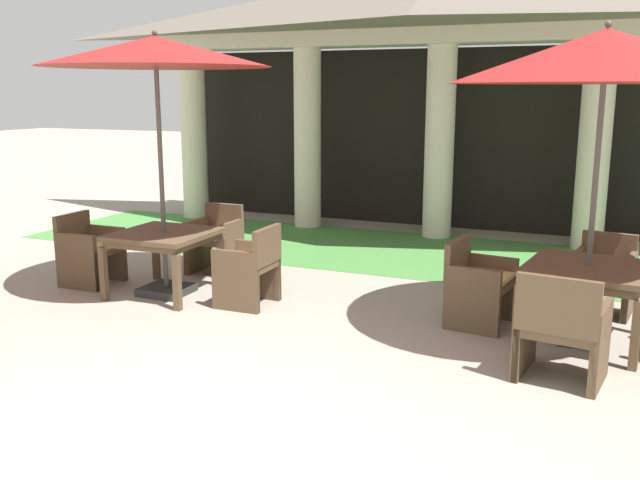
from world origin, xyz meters
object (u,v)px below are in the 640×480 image
at_px(patio_chair_near_foreground_east, 250,267).
at_px(patio_table_mid_right, 588,275).
at_px(patio_chair_mid_right_south, 561,330).
at_px(patio_umbrella_near_foreground, 155,55).
at_px(patio_table_near_foreground, 164,240).
at_px(patio_chair_near_foreground_west, 89,251).
at_px(patio_chair_near_foreground_north, 215,240).
at_px(patio_umbrella_mid_right, 606,57).
at_px(patio_chair_mid_right_west, 478,284).
at_px(terracotta_urn, 499,283).
at_px(patio_chair_mid_right_north, 604,276).

relative_size(patio_chair_near_foreground_east, patio_table_mid_right, 0.74).
bearing_deg(patio_chair_mid_right_south, patio_table_mid_right, 90.00).
bearing_deg(patio_umbrella_near_foreground, patio_chair_near_foreground_east, 0.33).
distance_m(patio_table_near_foreground, patio_chair_near_foreground_west, 1.09).
bearing_deg(patio_chair_mid_right_south, patio_table_near_foreground, 176.83).
relative_size(patio_chair_near_foreground_north, patio_umbrella_mid_right, 0.30).
distance_m(patio_chair_mid_right_west, patio_chair_mid_right_south, 1.41).
xyz_separation_m(patio_table_mid_right, patio_chair_mid_right_south, (-0.13, -0.99, -0.21)).
distance_m(patio_umbrella_mid_right, patio_chair_mid_right_south, 2.32).
height_order(patio_table_mid_right, terracotta_urn, patio_table_mid_right).
xyz_separation_m(patio_chair_near_foreground_east, patio_chair_near_foreground_west, (-2.14, -0.01, -0.01)).
distance_m(patio_table_mid_right, terracotta_urn, 1.44).
bearing_deg(patio_umbrella_near_foreground, patio_chair_mid_right_north, 14.67).
xyz_separation_m(patio_table_near_foreground, terracotta_urn, (3.48, 1.23, -0.43)).
relative_size(patio_chair_near_foreground_east, patio_chair_mid_right_north, 1.06).
bearing_deg(patio_chair_mid_right_north, patio_chair_mid_right_west, 44.91).
relative_size(patio_chair_near_foreground_west, patio_chair_mid_right_south, 0.93).
bearing_deg(patio_umbrella_mid_right, patio_chair_near_foreground_north, 168.84).
xyz_separation_m(patio_table_near_foreground, patio_table_mid_right, (4.39, 0.20, 0.01)).
distance_m(patio_chair_near_foreground_east, patio_chair_mid_right_north, 3.65).
bearing_deg(terracotta_urn, patio_table_near_foreground, -160.59).
height_order(patio_chair_near_foreground_east, terracotta_urn, patio_chair_near_foreground_east).
bearing_deg(patio_umbrella_mid_right, patio_table_mid_right, -104.04).
bearing_deg(terracotta_urn, patio_umbrella_near_foreground, -160.59).
bearing_deg(patio_chair_mid_right_north, patio_table_near_foreground, 22.01).
relative_size(patio_chair_near_foreground_north, terracotta_urn, 1.86).
distance_m(patio_chair_near_foreground_north, terracotta_urn, 3.49).
bearing_deg(patio_chair_near_foreground_north, patio_umbrella_mid_right, 168.52).
bearing_deg(patio_table_near_foreground, patio_chair_near_foreground_east, 0.33).
relative_size(patio_chair_near_foreground_north, patio_chair_mid_right_south, 0.94).
bearing_deg(patio_chair_near_foreground_east, patio_umbrella_near_foreground, 90.00).
relative_size(patio_chair_near_foreground_west, patio_umbrella_mid_right, 0.30).
relative_size(patio_umbrella_near_foreground, patio_chair_mid_right_north, 3.53).
xyz_separation_m(patio_umbrella_near_foreground, patio_chair_near_foreground_east, (1.07, 0.01, -2.20)).
relative_size(patio_table_near_foreground, patio_umbrella_near_foreground, 0.36).
height_order(patio_chair_near_foreground_east, patio_chair_mid_right_south, patio_chair_mid_right_south).
distance_m(patio_chair_near_foreground_west, patio_table_mid_right, 5.47).
bearing_deg(patio_chair_near_foreground_east, patio_chair_near_foreground_north, 45.04).
bearing_deg(patio_chair_mid_right_west, patio_chair_mid_right_south, 44.83).
distance_m(patio_umbrella_near_foreground, terracotta_urn, 4.41).
bearing_deg(terracotta_urn, patio_table_mid_right, -48.20).
bearing_deg(patio_umbrella_near_foreground, patio_chair_mid_right_west, 5.49).
distance_m(patio_chair_near_foreground_west, patio_chair_mid_right_west, 4.49).
height_order(patio_table_near_foreground, terracotta_urn, patio_table_near_foreground).
bearing_deg(patio_chair_near_foreground_east, patio_umbrella_mid_right, -86.98).
height_order(patio_chair_near_foreground_east, patio_chair_near_foreground_west, patio_chair_near_foreground_east).
xyz_separation_m(patio_chair_near_foreground_west, patio_chair_mid_right_south, (5.34, -0.79, 0.02)).
xyz_separation_m(patio_table_mid_right, patio_umbrella_mid_right, (0.00, 0.00, 1.89)).
height_order(patio_umbrella_mid_right, terracotta_urn, patio_umbrella_mid_right).
xyz_separation_m(patio_chair_near_foreground_north, patio_chair_mid_right_west, (3.41, -0.74, -0.00)).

